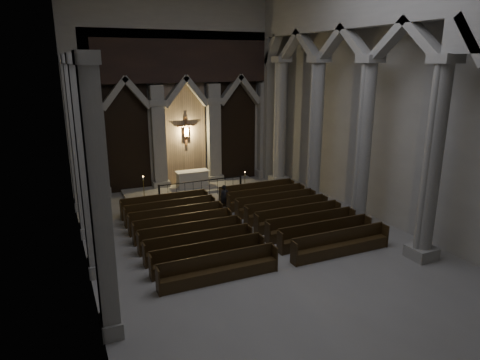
{
  "coord_description": "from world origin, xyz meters",
  "views": [
    {
      "loc": [
        -7.73,
        -14.08,
        7.77
      ],
      "look_at": [
        -0.14,
        3.0,
        2.55
      ],
      "focal_mm": 32.0,
      "sensor_mm": 36.0,
      "label": 1
    }
  ],
  "objects_px": {
    "candle_stand_right": "(245,186)",
    "pews": "(242,225)",
    "altar_rail": "(201,186)",
    "altar": "(192,179)",
    "candle_stand_left": "(144,194)",
    "worshipper": "(225,197)"
  },
  "relations": [
    {
      "from": "candle_stand_right",
      "to": "pews",
      "type": "xyz_separation_m",
      "value": [
        -2.79,
        -5.84,
        -0.0
      ]
    },
    {
      "from": "altar_rail",
      "to": "altar",
      "type": "bearing_deg",
      "value": 90.87
    },
    {
      "from": "candle_stand_left",
      "to": "pews",
      "type": "bearing_deg",
      "value": -62.66
    },
    {
      "from": "pews",
      "to": "altar_rail",
      "type": "bearing_deg",
      "value": 90.0
    },
    {
      "from": "altar",
      "to": "pews",
      "type": "xyz_separation_m",
      "value": [
        0.03,
        -7.55,
        -0.34
      ]
    },
    {
      "from": "candle_stand_left",
      "to": "worshipper",
      "type": "height_order",
      "value": "candle_stand_left"
    },
    {
      "from": "altar_rail",
      "to": "worshipper",
      "type": "distance_m",
      "value": 2.53
    },
    {
      "from": "altar",
      "to": "altar_rail",
      "type": "distance_m",
      "value": 1.65
    },
    {
      "from": "candle_stand_right",
      "to": "altar",
      "type": "bearing_deg",
      "value": 148.75
    },
    {
      "from": "altar",
      "to": "worshipper",
      "type": "xyz_separation_m",
      "value": [
        0.5,
        -4.13,
        -0.02
      ]
    },
    {
      "from": "worshipper",
      "to": "altar_rail",
      "type": "bearing_deg",
      "value": 109.18
    },
    {
      "from": "altar_rail",
      "to": "pews",
      "type": "xyz_separation_m",
      "value": [
        0.0,
        -5.9,
        -0.34
      ]
    },
    {
      "from": "altar",
      "to": "candle_stand_right",
      "type": "relative_size",
      "value": 1.65
    },
    {
      "from": "candle_stand_left",
      "to": "worshipper",
      "type": "relative_size",
      "value": 1.15
    },
    {
      "from": "altar",
      "to": "candle_stand_left",
      "type": "height_order",
      "value": "candle_stand_left"
    },
    {
      "from": "altar",
      "to": "worshipper",
      "type": "distance_m",
      "value": 4.16
    },
    {
      "from": "candle_stand_right",
      "to": "worshipper",
      "type": "relative_size",
      "value": 0.95
    },
    {
      "from": "altar",
      "to": "candle_stand_right",
      "type": "bearing_deg",
      "value": -31.25
    },
    {
      "from": "altar",
      "to": "pews",
      "type": "relative_size",
      "value": 0.2
    },
    {
      "from": "candle_stand_left",
      "to": "altar",
      "type": "bearing_deg",
      "value": 19.78
    },
    {
      "from": "pews",
      "to": "altar",
      "type": "bearing_deg",
      "value": 90.19
    },
    {
      "from": "altar",
      "to": "candle_stand_right",
      "type": "height_order",
      "value": "candle_stand_right"
    }
  ]
}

